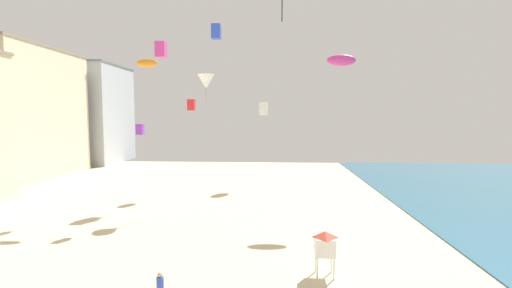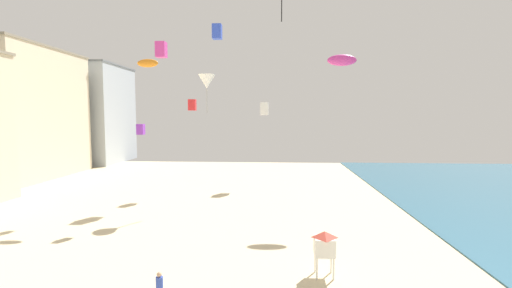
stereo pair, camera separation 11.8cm
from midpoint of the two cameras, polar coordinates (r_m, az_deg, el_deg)
boardwalk_hotel_mid at (r=60.62m, az=-34.48°, el=4.14°), size 11.67×18.07×18.52m
boardwalk_hotel_far at (r=75.25m, az=-26.31°, el=4.41°), size 14.75×13.83×18.52m
kite_flyer at (r=18.26m, az=-15.53°, el=-21.53°), size 0.34×0.34×1.64m
lifeguard_stand at (r=20.52m, az=10.97°, el=-15.64°), size 1.10×1.10×2.55m
kite_white_box at (r=45.64m, az=1.16°, el=5.75°), size 1.05×1.05×1.65m
kite_red_box at (r=42.16m, az=-10.56°, el=6.28°), size 0.83×0.83×1.31m
kite_orange_parafoil at (r=35.81m, az=-17.42°, el=12.46°), size 2.03×0.56×0.79m
kite_white_delta at (r=36.06m, az=-8.21°, el=10.03°), size 1.70×1.70×3.87m
kite_blue_box at (r=43.95m, az=-6.57°, el=17.72°), size 1.08×1.08×1.70m
kite_magenta_parafoil_2 at (r=34.56m, az=13.62°, el=13.11°), size 2.72×0.75×1.06m
kite_magenta_box at (r=26.57m, az=-15.35°, el=14.60°), size 0.69×0.69×1.09m
kite_purple_box at (r=31.52m, az=-18.45°, el=2.28°), size 0.58×0.58×0.91m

